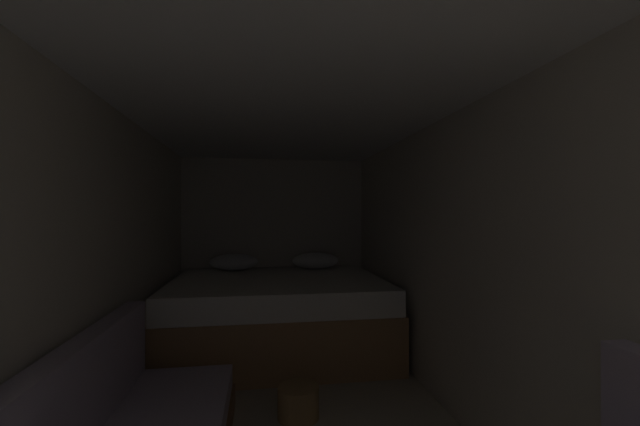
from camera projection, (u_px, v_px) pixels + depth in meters
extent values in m
cube|color=beige|center=(274.00, 242.00, 4.85)|extent=(2.34, 0.05, 2.08)
cube|color=beige|center=(86.00, 276.00, 2.16)|extent=(0.05, 5.04, 2.08)
cube|color=beige|center=(466.00, 267.00, 2.52)|extent=(0.05, 5.04, 2.08)
cube|color=white|center=(291.00, 96.00, 2.34)|extent=(2.34, 5.04, 0.05)
cube|color=#9E7247|center=(278.00, 325.00, 3.93)|extent=(2.12, 1.71, 0.51)
cube|color=white|center=(278.00, 289.00, 3.93)|extent=(2.08, 1.67, 0.23)
ellipsoid|color=white|center=(234.00, 262.00, 4.48)|extent=(0.56, 0.36, 0.19)
ellipsoid|color=white|center=(315.00, 261.00, 4.62)|extent=(0.56, 0.36, 0.19)
cylinder|color=olive|center=(298.00, 402.00, 2.62)|extent=(0.28, 0.28, 0.21)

